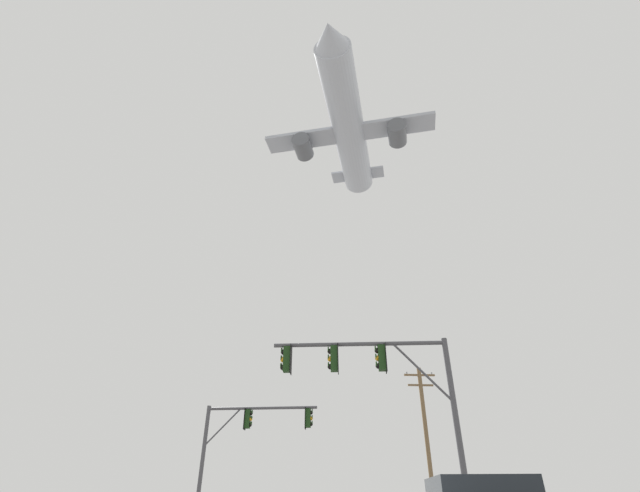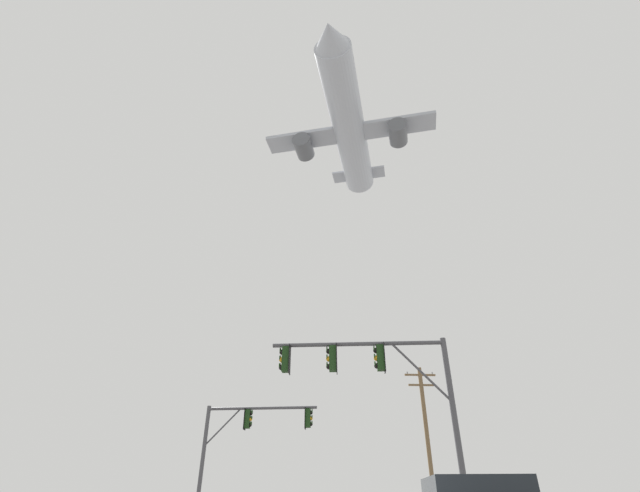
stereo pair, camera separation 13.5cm
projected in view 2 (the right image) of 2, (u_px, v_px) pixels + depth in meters
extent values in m
cylinder|color=#4C4C51|center=(457.00, 432.00, 14.11)|extent=(0.20, 0.20, 6.32)
cylinder|color=#4C4C51|center=(357.00, 344.00, 15.81)|extent=(6.23, 0.87, 0.15)
cylinder|color=#4C4C51|center=(421.00, 371.00, 15.17)|extent=(1.93, 0.30, 2.12)
cube|color=#193814|center=(286.00, 359.00, 15.68)|extent=(0.30, 0.35, 0.90)
cylinder|color=#193814|center=(286.00, 346.00, 15.94)|extent=(0.05, 0.05, 0.12)
cube|color=black|center=(290.00, 359.00, 15.67)|extent=(0.08, 0.46, 1.04)
sphere|color=black|center=(282.00, 352.00, 15.83)|extent=(0.20, 0.20, 0.20)
cylinder|color=#193814|center=(280.00, 351.00, 15.86)|extent=(0.06, 0.21, 0.21)
sphere|color=orange|center=(282.00, 360.00, 15.68)|extent=(0.20, 0.20, 0.20)
cylinder|color=#193814|center=(280.00, 358.00, 15.72)|extent=(0.06, 0.21, 0.21)
sphere|color=black|center=(281.00, 367.00, 15.54)|extent=(0.20, 0.20, 0.20)
cylinder|color=#193814|center=(280.00, 366.00, 15.57)|extent=(0.06, 0.21, 0.21)
cube|color=#193814|center=(333.00, 359.00, 15.59)|extent=(0.30, 0.35, 0.90)
cylinder|color=#193814|center=(333.00, 345.00, 15.85)|extent=(0.05, 0.05, 0.12)
cube|color=black|center=(337.00, 359.00, 15.58)|extent=(0.08, 0.46, 1.04)
sphere|color=black|center=(329.00, 351.00, 15.73)|extent=(0.20, 0.20, 0.20)
cylinder|color=#193814|center=(327.00, 350.00, 15.77)|extent=(0.06, 0.21, 0.21)
sphere|color=orange|center=(329.00, 359.00, 15.59)|extent=(0.20, 0.20, 0.20)
cylinder|color=#193814|center=(327.00, 357.00, 15.63)|extent=(0.06, 0.21, 0.21)
sphere|color=black|center=(329.00, 367.00, 15.45)|extent=(0.20, 0.20, 0.20)
cylinder|color=#193814|center=(327.00, 365.00, 15.48)|extent=(0.06, 0.21, 0.21)
cube|color=#193814|center=(380.00, 358.00, 15.50)|extent=(0.30, 0.35, 0.90)
cylinder|color=#193814|center=(379.00, 344.00, 15.76)|extent=(0.05, 0.05, 0.12)
cube|color=black|center=(384.00, 358.00, 15.49)|extent=(0.08, 0.46, 1.04)
sphere|color=black|center=(376.00, 351.00, 15.64)|extent=(0.20, 0.20, 0.20)
cylinder|color=#193814|center=(374.00, 349.00, 15.68)|extent=(0.06, 0.21, 0.21)
sphere|color=orange|center=(376.00, 358.00, 15.50)|extent=(0.20, 0.20, 0.20)
cylinder|color=#193814|center=(374.00, 357.00, 15.54)|extent=(0.06, 0.21, 0.21)
sphere|color=black|center=(377.00, 366.00, 15.36)|extent=(0.20, 0.20, 0.20)
cylinder|color=#193814|center=(375.00, 364.00, 15.39)|extent=(0.06, 0.21, 0.21)
cylinder|color=#4C4C51|center=(202.00, 464.00, 21.40)|extent=(0.20, 0.20, 5.51)
cylinder|color=#4C4C51|center=(262.00, 408.00, 22.51)|extent=(5.71, 0.95, 0.15)
cylinder|color=#4C4C51|center=(223.00, 427.00, 22.21)|extent=(1.77, 0.33, 1.83)
cube|color=#193814|center=(308.00, 418.00, 22.07)|extent=(0.30, 0.35, 0.90)
cylinder|color=#193814|center=(308.00, 408.00, 22.33)|extent=(0.05, 0.05, 0.12)
cube|color=black|center=(305.00, 418.00, 22.08)|extent=(0.09, 0.46, 1.04)
sphere|color=black|center=(311.00, 413.00, 22.20)|extent=(0.20, 0.20, 0.20)
cylinder|color=#193814|center=(312.00, 411.00, 22.22)|extent=(0.07, 0.21, 0.21)
sphere|color=orange|center=(311.00, 418.00, 22.05)|extent=(0.20, 0.20, 0.20)
cylinder|color=#193814|center=(312.00, 417.00, 22.08)|extent=(0.07, 0.21, 0.21)
sphere|color=black|center=(311.00, 424.00, 21.91)|extent=(0.20, 0.20, 0.20)
cylinder|color=#193814|center=(312.00, 423.00, 21.94)|extent=(0.07, 0.21, 0.21)
cube|color=#193814|center=(248.00, 419.00, 22.30)|extent=(0.30, 0.35, 0.90)
cylinder|color=#193814|center=(248.00, 409.00, 22.56)|extent=(0.05, 0.05, 0.12)
cube|color=black|center=(245.00, 419.00, 22.31)|extent=(0.09, 0.46, 1.04)
sphere|color=black|center=(251.00, 413.00, 22.43)|extent=(0.20, 0.20, 0.20)
cylinder|color=#193814|center=(252.00, 412.00, 22.45)|extent=(0.07, 0.21, 0.21)
sphere|color=orange|center=(250.00, 419.00, 22.28)|extent=(0.20, 0.20, 0.20)
cylinder|color=#193814|center=(252.00, 418.00, 22.31)|extent=(0.07, 0.21, 0.21)
sphere|color=black|center=(250.00, 425.00, 22.14)|extent=(0.20, 0.20, 0.20)
cylinder|color=#193814|center=(251.00, 424.00, 22.17)|extent=(0.07, 0.21, 0.21)
cylinder|color=brown|center=(427.00, 439.00, 28.40)|extent=(0.28, 0.28, 9.35)
cube|color=brown|center=(420.00, 375.00, 30.52)|extent=(2.20, 0.12, 0.12)
cube|color=brown|center=(421.00, 385.00, 30.17)|extent=(1.80, 0.12, 0.12)
cylinder|color=gray|center=(407.00, 373.00, 30.54)|extent=(0.10, 0.10, 0.18)
cylinder|color=gray|center=(432.00, 373.00, 30.62)|extent=(0.10, 0.10, 0.18)
cylinder|color=#B7BCC6|center=(349.00, 126.00, 54.71)|extent=(9.81, 23.08, 4.05)
cone|color=#B7BCC6|center=(330.00, 36.00, 44.03)|extent=(4.44, 3.69, 3.85)
cone|color=#B7BCC6|center=(361.00, 187.00, 65.28)|extent=(3.98, 3.34, 3.45)
cube|color=#A8ADB7|center=(349.00, 133.00, 54.93)|extent=(21.53, 8.26, 0.46)
cylinder|color=#595B60|center=(398.00, 133.00, 53.25)|extent=(2.99, 3.53, 2.28)
cylinder|color=#595B60|center=(304.00, 147.00, 55.38)|extent=(2.99, 3.53, 2.28)
cube|color=#333338|center=(358.00, 164.00, 64.20)|extent=(1.21, 3.51, 4.81)
cube|color=#A8ADB7|center=(359.00, 174.00, 63.45)|extent=(7.93, 4.17, 0.25)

